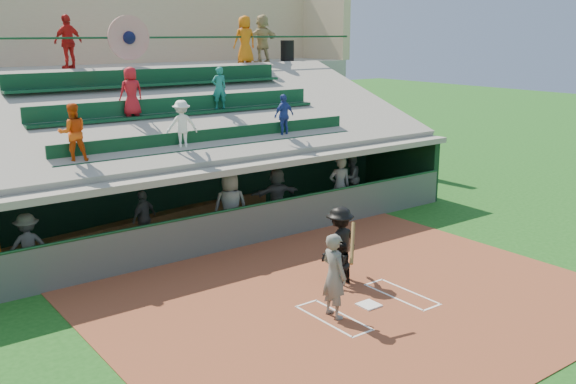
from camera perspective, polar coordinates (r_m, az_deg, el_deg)
ground at (r=14.27m, az=7.19°, el=-10.05°), size 100.00×100.00×0.00m
dirt_slab at (r=14.59m, az=5.81°, el=-9.40°), size 11.00×9.00×0.02m
home_plate at (r=14.25m, az=7.19°, el=-9.92°), size 0.43×0.43×0.03m
batters_box_chalk at (r=14.26m, az=7.19°, el=-9.97°), size 2.65×1.85×0.01m
dugout_floor at (r=19.34m, az=-6.84°, el=-3.43°), size 16.00×3.50×0.04m
concourse_slab at (r=24.79m, az=-14.92°, el=5.48°), size 20.00×3.00×4.60m
grandstand at (r=22.08m, az=-11.97°, el=4.54°), size 20.40×10.40×7.80m
batter_at_plate at (r=13.34m, az=4.14°, el=-7.39°), size 0.85×0.75×1.95m
catcher at (r=15.13m, az=4.79°, el=-6.36°), size 0.57×0.49×1.03m
home_umpire at (r=15.37m, az=4.62°, el=-4.55°), size 1.23×0.82×1.78m
dugout_bench at (r=20.40m, az=-8.81°, el=-1.90°), size 13.79×2.52×0.42m
dugout_player_a at (r=16.56m, az=-22.10°, el=-4.45°), size 1.12×0.77×1.59m
dugout_player_b at (r=18.15m, az=-12.67°, el=-2.24°), size 0.98×0.73×1.54m
dugout_player_c at (r=18.09m, az=-5.13°, el=-1.29°), size 1.11×0.90×1.98m
dugout_player_d at (r=19.80m, az=-1.00°, el=-0.29°), size 1.65×0.80×1.70m
dugout_player_e at (r=20.46m, az=4.61°, el=0.49°), size 0.82×0.66×1.94m
dugout_player_f at (r=22.52m, az=5.62°, el=1.28°), size 0.91×0.79×1.60m
trash_bin at (r=27.49m, az=-0.06°, el=12.45°), size 0.56×0.56×0.84m
concourse_staff_a at (r=22.77m, az=-18.96°, el=12.52°), size 1.11×0.71×1.75m
concourse_staff_b at (r=25.47m, az=-3.87°, el=13.37°), size 0.95×0.68×1.80m
concourse_staff_c at (r=26.42m, az=-2.31°, el=13.49°), size 1.79×0.74×1.88m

